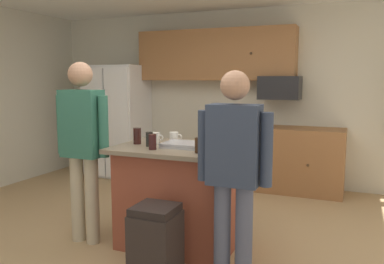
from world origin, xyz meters
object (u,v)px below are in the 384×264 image
glass_stout_tall (199,145)px  glass_short_whisky (137,136)px  trash_bin (156,244)px  glass_pilsner (153,142)px  glass_dark_ale (230,139)px  mug_blue_stoneware (174,137)px  tumbler_amber (149,139)px  mug_ceramic_white (155,138)px  serving_tray (187,145)px  kitchen_island (180,195)px  person_elder_center (234,165)px  person_guest_by_door (83,140)px  refrigerator (117,121)px  microwave_over_range (280,88)px

glass_stout_tall → glass_short_whisky: (-0.72, 0.20, 0.01)m
trash_bin → glass_pilsner: bearing=119.7°
glass_stout_tall → glass_dark_ale: (0.14, 0.45, 0.00)m
mug_blue_stoneware → tumbler_amber: bearing=-109.0°
glass_dark_ale → mug_ceramic_white: bearing=-168.8°
glass_short_whisky → tumbler_amber: bearing=-24.6°
tumbler_amber → serving_tray: bearing=15.9°
kitchen_island → glass_dark_ale: size_ratio=9.11×
glass_pilsner → glass_short_whisky: bearing=142.9°
kitchen_island → glass_pilsner: size_ratio=8.68×
person_elder_center → glass_dark_ale: bearing=-32.8°
kitchen_island → person_elder_center: (0.68, -0.54, 0.46)m
tumbler_amber → glass_dark_ale: (0.68, 0.33, -0.00)m
kitchen_island → person_guest_by_door: (-0.88, -0.28, 0.52)m
mug_ceramic_white → glass_short_whisky: 0.18m
person_guest_by_door → glass_dark_ale: 1.40m
mug_blue_stoneware → glass_dark_ale: 0.57m
refrigerator → person_guest_by_door: (1.22, -2.47, 0.11)m
person_elder_center → tumbler_amber: (-0.94, 0.43, 0.08)m
microwave_over_range → trash_bin: microwave_over_range is taller
mug_ceramic_white → glass_dark_ale: bearing=11.2°
person_guest_by_door → trash_bin: size_ratio=2.84×
tumbler_amber → glass_short_whisky: 0.19m
person_guest_by_door → glass_dark_ale: person_guest_by_door is taller
kitchen_island → tumbler_amber: (-0.26, -0.11, 0.54)m
refrigerator → person_guest_by_door: size_ratio=1.03×
person_elder_center → glass_dark_ale: 0.81m
serving_tray → kitchen_island: bearing=173.2°
person_elder_center → glass_pilsner: 0.90m
refrigerator → trash_bin: 3.69m
refrigerator → glass_pilsner: size_ratio=13.05×
microwave_over_range → glass_pilsner: (-0.66, -2.54, -0.43)m
kitchen_island → glass_stout_tall: 0.65m
tumbler_amber → trash_bin: 1.01m
person_elder_center → trash_bin: (-0.57, -0.17, -0.64)m
microwave_over_range → glass_dark_ale: size_ratio=4.30×
glass_short_whisky → trash_bin: bearing=-51.3°
glass_pilsner → glass_short_whisky: (-0.28, 0.21, 0.01)m
person_guest_by_door → glass_pilsner: 0.72m
glass_pilsner → person_elder_center: bearing=-19.7°
glass_stout_tall → mug_ceramic_white: glass_stout_tall is taller
tumbler_amber → glass_pilsner: glass_pilsner is taller
refrigerator → glass_pilsner: 3.10m
person_elder_center → glass_short_whisky: bearing=13.7°
person_guest_by_door → microwave_over_range: bearing=43.9°
person_guest_by_door → glass_short_whisky: person_guest_by_door is taller
person_guest_by_door → glass_pilsner: bearing=-14.2°
mug_blue_stoneware → glass_stout_tall: glass_stout_tall is taller
mug_blue_stoneware → tumbler_amber: (-0.11, -0.31, 0.02)m
person_elder_center → trash_bin: 0.87m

